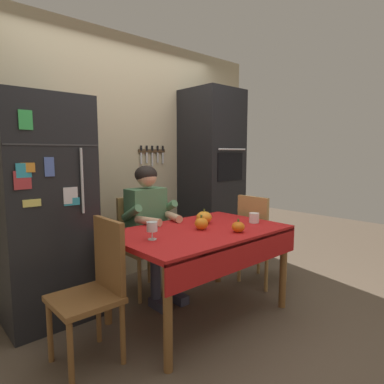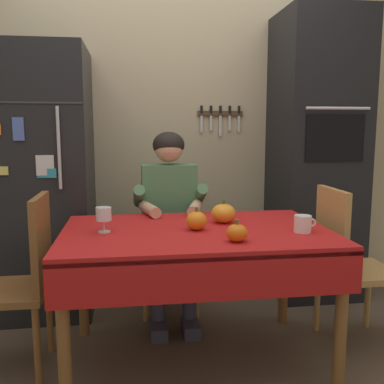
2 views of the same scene
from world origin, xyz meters
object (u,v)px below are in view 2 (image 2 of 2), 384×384
object	(u,v)px
pumpkin_large	(237,233)
refrigerator	(41,182)
chair_behind_person	(168,236)
pumpkin_small	(224,213)
coffee_mug	(303,224)
wine_glass	(104,215)
seated_person	(170,210)
pumpkin_medium	(196,221)
dining_table	(197,246)
chair_right_side	(347,259)
wall_oven	(316,157)
chair_left_side	(23,276)

from	to	relation	value
pumpkin_large	refrigerator	bearing A→B (deg)	134.13
refrigerator	pumpkin_large	distance (m)	1.59
chair_behind_person	pumpkin_small	xyz separation A→B (m)	(0.26, -0.64, 0.28)
coffee_mug	wine_glass	size ratio (longest dim) A/B	0.88
seated_person	pumpkin_medium	bearing A→B (deg)	-82.15
dining_table	coffee_mug	bearing A→B (deg)	-12.86
pumpkin_medium	chair_behind_person	bearing A→B (deg)	95.98
refrigerator	coffee_mug	xyz separation A→B (m)	(1.48, -1.00, -0.12)
chair_right_side	pumpkin_large	distance (m)	0.87
refrigerator	pumpkin_medium	bearing A→B (deg)	-42.87
refrigerator	pumpkin_large	xyz separation A→B (m)	(1.10, -1.14, -0.12)
wall_oven	seated_person	xyz separation A→B (m)	(-1.14, -0.32, -0.31)
refrigerator	chair_right_side	distance (m)	2.05
seated_person	pumpkin_small	distance (m)	0.52
seated_person	coffee_mug	world-z (taller)	seated_person
seated_person	refrigerator	bearing A→B (deg)	162.10
pumpkin_medium	dining_table	bearing A→B (deg)	-53.48
pumpkin_large	pumpkin_small	size ratio (longest dim) A/B	0.77
pumpkin_large	chair_left_side	bearing A→B (deg)	163.47
dining_table	wine_glass	xyz separation A→B (m)	(-0.48, 0.02, 0.17)
wall_oven	coffee_mug	size ratio (longest dim) A/B	18.17
pumpkin_small	coffee_mug	bearing A→B (deg)	-37.79
pumpkin_medium	wall_oven	bearing A→B (deg)	41.13
dining_table	chair_left_side	xyz separation A→B (m)	(-0.90, 0.06, -0.14)
chair_left_side	dining_table	bearing A→B (deg)	-3.70
chair_left_side	coffee_mug	xyz separation A→B (m)	(1.44, -0.18, 0.27)
seated_person	wine_glass	size ratio (longest dim) A/B	9.51
wall_oven	coffee_mug	world-z (taller)	wall_oven
refrigerator	chair_behind_person	xyz separation A→B (m)	(0.86, -0.09, -0.39)
refrigerator	pumpkin_small	bearing A→B (deg)	-32.85
wine_glass	pumpkin_medium	xyz separation A→B (m)	(0.48, -0.01, -0.04)
chair_behind_person	pumpkin_medium	xyz separation A→B (m)	(0.08, -0.79, 0.28)
wall_oven	chair_left_side	distance (m)	2.20
chair_left_side	wine_glass	world-z (taller)	chair_left_side
chair_behind_person	seated_person	xyz separation A→B (m)	(0.00, -0.19, 0.23)
seated_person	wine_glass	xyz separation A→B (m)	(-0.39, -0.59, 0.09)
seated_person	pumpkin_large	distance (m)	0.89
coffee_mug	chair_right_side	bearing A→B (deg)	30.82
wine_glass	pumpkin_small	xyz separation A→B (m)	(0.66, 0.14, -0.04)
wine_glass	pumpkin_large	xyz separation A→B (m)	(0.63, -0.27, -0.05)
dining_table	chair_behind_person	xyz separation A→B (m)	(-0.09, 0.79, -0.14)
chair_left_side	seated_person	bearing A→B (deg)	33.78
pumpkin_small	wine_glass	bearing A→B (deg)	-168.20
wall_oven	pumpkin_large	distance (m)	1.50
wall_oven	chair_left_side	world-z (taller)	wall_oven
dining_table	chair_right_side	size ratio (longest dim) A/B	1.51
dining_table	chair_left_side	bearing A→B (deg)	176.30
chair_right_side	pumpkin_small	distance (m)	0.78
coffee_mug	wine_glass	world-z (taller)	wine_glass
dining_table	wine_glass	size ratio (longest dim) A/B	10.69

